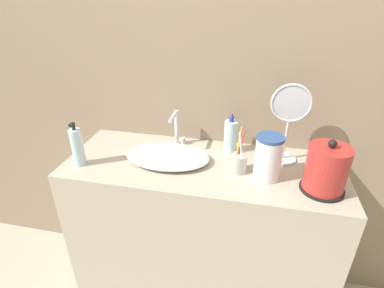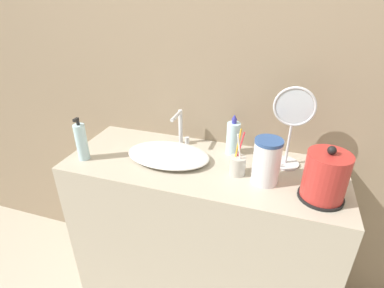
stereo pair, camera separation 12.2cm
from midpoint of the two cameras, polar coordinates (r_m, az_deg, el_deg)
The scene contains 10 objects.
wall_back at distance 1.52m, azimuth 7.51°, elevation 13.78°, with size 6.00×0.04×2.60m.
vanity_counter at distance 1.71m, azimuth 3.86°, elevation -17.13°, with size 1.31×0.50×0.92m.
sink_basin at distance 1.45m, azimuth -2.13°, elevation -2.12°, with size 0.41×0.27×0.05m.
faucet at distance 1.55m, azimuth 0.05°, elevation 3.33°, with size 0.06×0.13×0.19m.
electric_kettle at distance 1.29m, azimuth 26.55°, elevation -5.90°, with size 0.18×0.18×0.23m.
toothbrush_cup at distance 1.35m, azimuth 11.28°, elevation -3.97°, with size 0.07×0.07×0.22m.
lotion_bottle at distance 1.49m, azimuth -18.13°, elevation 0.35°, with size 0.05×0.05×0.22m.
shampoo_bottle at distance 1.49m, azimuth 10.16°, elevation 1.14°, with size 0.07×0.07×0.21m.
vanity_mirror at distance 1.41m, azimuth 20.88°, elevation 3.76°, with size 0.18×0.13×0.38m.
water_pitcher at distance 1.30m, azimuth 16.66°, elevation -3.23°, with size 0.12×0.12×0.20m.
Camera 2 is at (0.33, -0.91, 1.66)m, focal length 28.00 mm.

